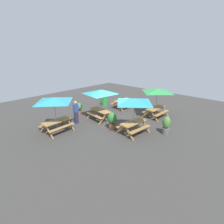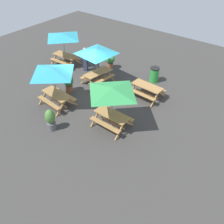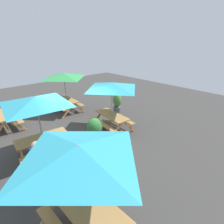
# 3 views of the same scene
# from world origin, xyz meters

# --- Properties ---
(ground_plane) EXTENTS (24.00, 24.00, 0.00)m
(ground_plane) POSITION_xyz_m (0.00, 0.00, 0.00)
(ground_plane) COLOR #3D3A38
(ground_plane) RESTS_ON ground
(picnic_table_0) EXTENTS (2.16, 2.16, 2.34)m
(picnic_table_0) POSITION_xyz_m (-0.18, -1.85, 1.99)
(picnic_table_0) COLOR #A87A44
(picnic_table_0) RESTS_ON ground
(picnic_table_1) EXTENTS (2.03, 2.03, 2.34)m
(picnic_table_1) POSITION_xyz_m (3.34, -1.41, 1.99)
(picnic_table_1) COLOR #A87A44
(picnic_table_1) RESTS_ON ground
(picnic_table_2) EXTENTS (2.09, 2.09, 2.34)m
(picnic_table_2) POSITION_xyz_m (-3.38, 1.88, 1.99)
(picnic_table_2) COLOR #A87A44
(picnic_table_2) RESTS_ON ground
(picnic_table_3) EXTENTS (2.81, 2.81, 2.34)m
(picnic_table_3) POSITION_xyz_m (0.02, 1.38, 1.99)
(picnic_table_3) COLOR #A87A44
(picnic_table_3) RESTS_ON ground
(picnic_table_4) EXTENTS (1.86, 1.60, 0.81)m
(picnic_table_4) POSITION_xyz_m (3.34, 1.93, 0.56)
(picnic_table_4) COLOR #A87A44
(picnic_table_4) RESTS_ON ground
(trash_bin_green) EXTENTS (0.59, 0.59, 0.98)m
(trash_bin_green) POSITION_xyz_m (2.78, 3.72, 0.49)
(trash_bin_green) COLOR green
(trash_bin_green) RESTS_ON ground
(potted_plant_0) EXTENTS (0.61, 0.61, 1.16)m
(potted_plant_0) POSITION_xyz_m (-0.66, -0.47, 0.66)
(potted_plant_0) COLOR #935138
(potted_plant_0) RESTS_ON ground
(potted_plant_1) EXTENTS (0.49, 0.49, 1.19)m
(potted_plant_1) POSITION_xyz_m (1.11, -3.43, 0.62)
(potted_plant_1) COLOR #59595B
(potted_plant_1) RESTS_ON ground
(potted_plant_2) EXTENTS (0.65, 0.65, 1.02)m
(potted_plant_2) POSITION_xyz_m (-0.55, 3.40, 0.59)
(potted_plant_2) COLOR #935138
(potted_plant_2) RESTS_ON ground
(person_standing) EXTENTS (0.40, 0.29, 1.67)m
(person_standing) POSITION_xyz_m (-1.68, 2.11, 0.89)
(person_standing) COLOR #2D334C
(person_standing) RESTS_ON ground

